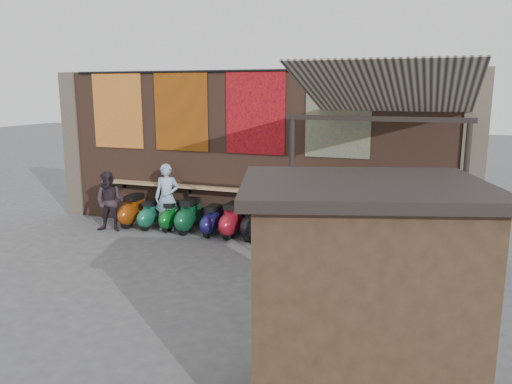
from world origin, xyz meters
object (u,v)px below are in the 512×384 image
(shopper_navy, at_px, (380,244))
(shopper_tan, at_px, (299,224))
(scooter_stool_0, at_px, (133,211))
(scooter_stool_4, at_px, (212,221))
(scooter_stool_9, at_px, (320,230))
(market_stall, at_px, (359,303))
(scooter_stool_6, at_px, (253,222))
(scooter_stool_3, at_px, (189,216))
(shopper_grey, at_px, (429,238))
(shelf_box, at_px, (310,190))
(scooter_stool_5, at_px, (232,220))
(diner_right, at_px, (110,202))
(scooter_stool_10, at_px, (347,233))
(scooter_stool_2, at_px, (171,216))
(scooter_stool_8, at_px, (300,229))
(diner_left, at_px, (167,197))
(scooter_stool_1, at_px, (150,215))
(scooter_stool_7, at_px, (274,225))

(shopper_navy, xyz_separation_m, shopper_tan, (-1.70, 0.58, 0.08))
(scooter_stool_0, height_order, scooter_stool_4, scooter_stool_0)
(scooter_stool_4, distance_m, scooter_stool_9, 2.71)
(market_stall, bearing_deg, shopper_navy, 75.15)
(scooter_stool_6, bearing_deg, market_stall, -59.47)
(scooter_stool_3, relative_size, shopper_navy, 0.57)
(scooter_stool_9, bearing_deg, shopper_grey, -33.24)
(shelf_box, height_order, scooter_stool_6, shelf_box)
(scooter_stool_3, relative_size, scooter_stool_6, 1.03)
(scooter_stool_5, bearing_deg, diner_right, -169.24)
(scooter_stool_6, bearing_deg, scooter_stool_10, 1.01)
(scooter_stool_3, height_order, diner_right, diner_right)
(scooter_stool_3, bearing_deg, shopper_tan, -22.40)
(scooter_stool_2, height_order, market_stall, market_stall)
(scooter_stool_0, bearing_deg, market_stall, -40.13)
(scooter_stool_2, bearing_deg, shelf_box, 4.48)
(scooter_stool_8, height_order, market_stall, market_stall)
(scooter_stool_4, height_order, diner_right, diner_right)
(diner_left, height_order, shopper_grey, shopper_grey)
(scooter_stool_0, bearing_deg, scooter_stool_1, -4.43)
(market_stall, bearing_deg, scooter_stool_10, 83.61)
(scooter_stool_3, bearing_deg, scooter_stool_0, 178.93)
(diner_left, height_order, diner_right, diner_left)
(scooter_stool_1, relative_size, shopper_navy, 0.50)
(scooter_stool_9, relative_size, diner_right, 0.54)
(diner_right, bearing_deg, scooter_stool_7, -5.07)
(scooter_stool_4, height_order, scooter_stool_6, scooter_stool_6)
(scooter_stool_1, xyz_separation_m, scooter_stool_3, (1.11, 0.01, 0.05))
(shopper_grey, bearing_deg, shelf_box, -19.31)
(scooter_stool_4, xyz_separation_m, diner_right, (-2.57, -0.56, 0.40))
(scooter_stool_10, bearing_deg, diner_right, -173.75)
(scooter_stool_9, distance_m, scooter_stool_10, 0.61)
(shopper_tan, bearing_deg, scooter_stool_2, 110.30)
(diner_right, distance_m, shopper_tan, 5.18)
(scooter_stool_2, relative_size, scooter_stool_10, 1.04)
(scooter_stool_5, bearing_deg, scooter_stool_4, -176.44)
(shopper_navy, height_order, market_stall, market_stall)
(scooter_stool_0, distance_m, scooter_stool_10, 5.63)
(scooter_stool_5, xyz_separation_m, scooter_stool_6, (0.54, 0.02, -0.01))
(scooter_stool_1, bearing_deg, scooter_stool_4, -0.19)
(scooter_stool_4, relative_size, scooter_stool_7, 0.93)
(shelf_box, xyz_separation_m, scooter_stool_3, (-3.03, -0.33, -0.82))
(scooter_stool_9, relative_size, scooter_stool_10, 1.13)
(scooter_stool_5, xyz_separation_m, diner_left, (-1.79, 0.01, 0.44))
(scooter_stool_5, relative_size, diner_right, 0.57)
(scooter_stool_5, xyz_separation_m, scooter_stool_9, (2.19, -0.02, -0.02))
(scooter_stool_5, relative_size, shopper_tan, 0.51)
(scooter_stool_4, distance_m, scooter_stool_8, 2.23)
(diner_right, bearing_deg, shopper_navy, -23.64)
(shelf_box, relative_size, scooter_stool_2, 0.78)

